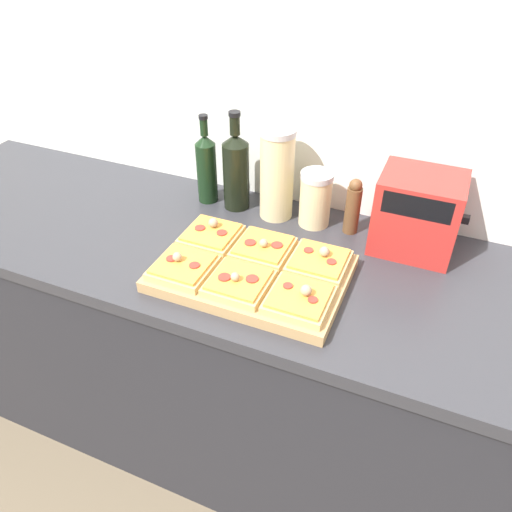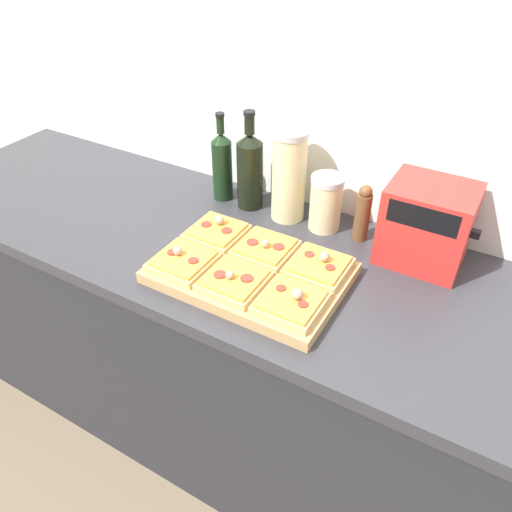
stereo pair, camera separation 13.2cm
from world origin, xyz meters
name	(u,v)px [view 2 (the right image)]	position (x,y,z in m)	size (l,w,h in m)	color
wall_back	(342,100)	(0.00, 0.67, 1.25)	(6.00, 0.06, 2.50)	silver
kitchen_counter	(277,368)	(0.00, 0.32, 0.45)	(2.63, 0.67, 0.90)	#232328
cutting_board	(250,273)	(-0.04, 0.22, 0.92)	(0.50, 0.34, 0.03)	tan
pizza_slice_back_left	(217,232)	(-0.20, 0.30, 0.95)	(0.15, 0.15, 0.06)	tan
pizza_slice_back_center	(265,248)	(-0.04, 0.30, 0.95)	(0.15, 0.15, 0.05)	tan
pizza_slice_back_right	(319,266)	(0.12, 0.30, 0.95)	(0.15, 0.15, 0.06)	tan
pizza_slice_front_left	(183,261)	(-0.20, 0.14, 0.95)	(0.15, 0.15, 0.05)	tan
pizza_slice_front_center	(234,281)	(-0.04, 0.14, 0.95)	(0.15, 0.15, 0.05)	tan
pizza_slice_front_right	(291,302)	(0.12, 0.14, 0.95)	(0.15, 0.15, 0.06)	tan
olive_oil_bottle	(222,165)	(-0.33, 0.54, 1.02)	(0.06, 0.06, 0.29)	black
wine_bottle	(250,169)	(-0.23, 0.54, 1.03)	(0.08, 0.08, 0.32)	black
grain_jar_tall	(289,175)	(-0.09, 0.54, 1.05)	(0.11, 0.11, 0.29)	beige
grain_jar_short	(326,203)	(0.03, 0.54, 0.99)	(0.10, 0.10, 0.17)	beige
pepper_mill	(363,213)	(0.15, 0.54, 0.99)	(0.04, 0.04, 0.18)	brown
toaster_oven	(427,224)	(0.33, 0.53, 1.02)	(0.25, 0.19, 0.23)	red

